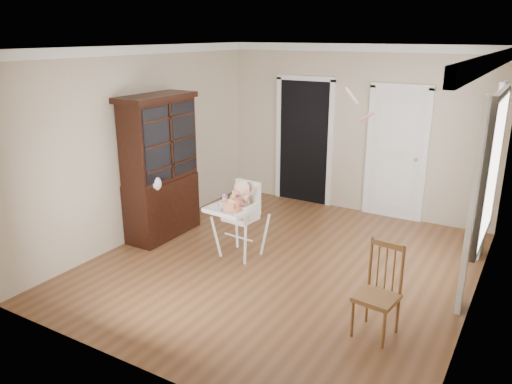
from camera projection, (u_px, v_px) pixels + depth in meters
The scene contains 16 objects.
floor at pixel (282, 265), 6.45m from camera, with size 5.00×5.00×0.00m, color brown.
ceiling at pixel (286, 48), 5.63m from camera, with size 5.00×5.00×0.00m, color white.
wall_back at pixel (355, 130), 8.09m from camera, with size 4.50×4.50×0.00m, color #C5B299.
wall_left at pixel (144, 143), 7.13m from camera, with size 5.00×5.00×0.00m, color #C5B299.
wall_right at pixel (485, 192), 4.95m from camera, with size 5.00×5.00×0.00m, color #C5B299.
crown_molding at pixel (286, 53), 5.64m from camera, with size 4.50×5.00×0.12m, color white, non-canonical shape.
doorway at pixel (304, 139), 8.58m from camera, with size 1.06×0.05×2.22m.
closet_door at pixel (396, 155), 7.83m from camera, with size 0.96×0.09×2.13m.
window_right at pixel (487, 178), 5.66m from camera, with size 0.13×1.84×2.30m.
high_chair at pixel (240, 211), 6.52m from camera, with size 0.64×0.78×1.03m.
baby at pixel (241, 199), 6.49m from camera, with size 0.31×0.24×0.49m.
cake at pixel (231, 206), 6.28m from camera, with size 0.27×0.27×0.13m.
sippy_cup at pixel (225, 199), 6.49m from camera, with size 0.07×0.07×0.17m.
china_cabinet at pixel (160, 167), 7.10m from camera, with size 0.54×1.22×2.06m.
dining_chair at pixel (378, 294), 4.85m from camera, with size 0.42×0.42×0.93m.
streamer at pixel (352, 96), 5.74m from camera, with size 0.03×0.50×0.02m, color pink, non-canonical shape.
Camera 1 is at (2.68, -5.21, 2.86)m, focal length 35.00 mm.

